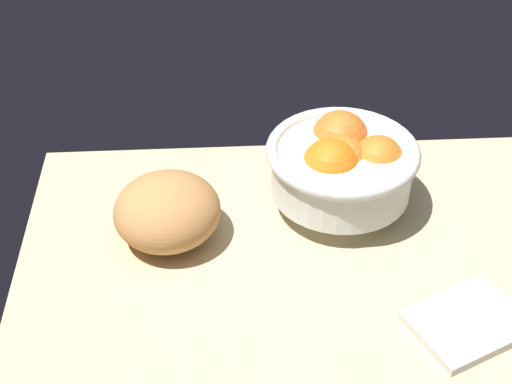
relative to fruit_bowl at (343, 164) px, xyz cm
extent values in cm
cube|color=#CCBC8D|center=(-6.14, -11.60, -8.46)|extent=(74.84, 53.07, 3.00)
cylinder|color=white|center=(-0.19, -0.36, -5.55)|extent=(9.17, 9.17, 2.81)
cylinder|color=white|center=(-0.19, -0.36, -0.86)|extent=(19.26, 19.26, 6.57)
torus|color=white|center=(-0.19, -0.36, 2.43)|extent=(20.86, 20.86, 1.60)
sphere|color=orange|center=(-1.99, -1.84, 0.87)|extent=(8.01, 8.01, 8.01)
sphere|color=orange|center=(4.69, -0.52, 0.71)|extent=(7.11, 7.11, 7.11)
sphere|color=orange|center=(0.19, 4.55, 0.92)|extent=(8.28, 8.28, 8.28)
sphere|color=orange|center=(-0.19, -0.36, 0.71)|extent=(7.09, 7.09, 7.09)
sphere|color=orange|center=(-0.19, -0.36, 0.70)|extent=(7.02, 7.02, 7.02)
ellipsoid|color=#C8874C|center=(-23.91, -5.68, -2.51)|extent=(19.97, 19.95, 8.90)
cube|color=silver|center=(11.82, -23.92, -6.35)|extent=(15.98, 14.47, 1.23)
camera|label=1|loc=(-16.72, -83.50, 61.92)|focal=53.73mm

